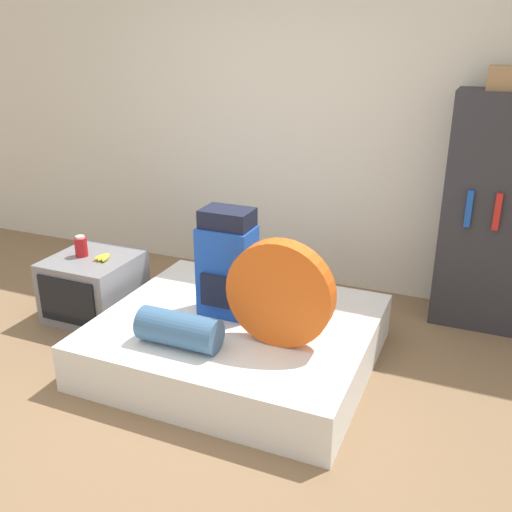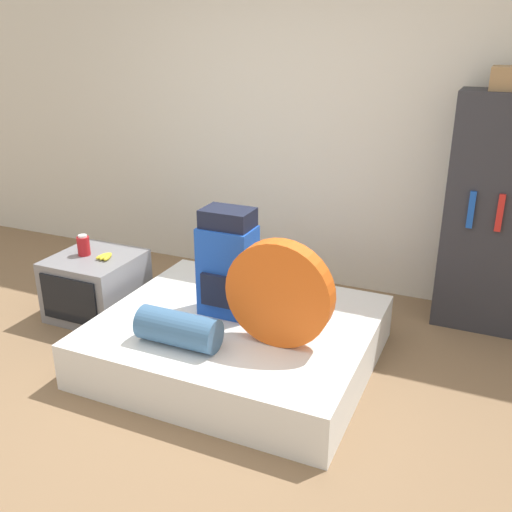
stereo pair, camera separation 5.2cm
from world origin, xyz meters
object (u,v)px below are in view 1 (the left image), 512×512
(television, at_px, (94,287))
(bookshelf, at_px, (510,216))
(canister, at_px, (81,246))
(backpack, at_px, (228,264))
(sleeping_roll, at_px, (179,329))
(tent_bag, at_px, (280,293))

(television, height_order, bookshelf, bookshelf)
(television, xyz_separation_m, canister, (-0.08, 0.00, 0.31))
(television, relative_size, bookshelf, 0.37)
(television, distance_m, bookshelf, 3.01)
(backpack, relative_size, sleeping_roll, 1.41)
(sleeping_roll, distance_m, canister, 1.31)
(backpack, bearing_deg, bookshelf, 34.99)
(sleeping_roll, relative_size, canister, 3.15)
(sleeping_roll, distance_m, television, 1.24)
(backpack, bearing_deg, sleeping_roll, -99.27)
(canister, bearing_deg, backpack, -4.62)
(canister, xyz_separation_m, bookshelf, (2.85, 1.02, 0.29))
(backpack, distance_m, television, 1.23)
(canister, bearing_deg, sleeping_roll, -27.05)
(backpack, distance_m, tent_bag, 0.50)
(backpack, relative_size, bookshelf, 0.42)
(canister, bearing_deg, bookshelf, 19.79)
(backpack, relative_size, television, 1.14)
(tent_bag, distance_m, sleeping_roll, 0.62)
(backpack, xyz_separation_m, canister, (-1.24, 0.10, -0.10))
(sleeping_roll, bearing_deg, canister, 152.95)
(sleeping_roll, height_order, bookshelf, bookshelf)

